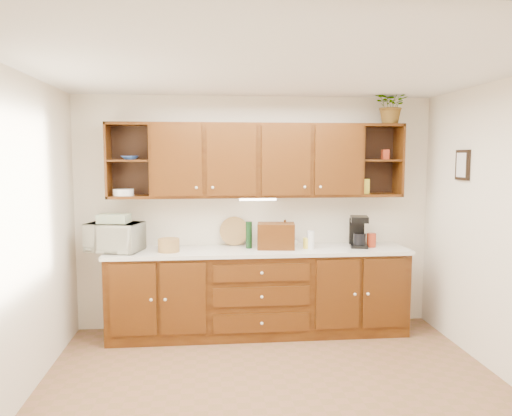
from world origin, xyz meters
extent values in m
plane|color=brown|center=(0.00, 0.00, 0.00)|extent=(4.00, 4.00, 0.00)
plane|color=white|center=(0.00, 0.00, 2.60)|extent=(4.00, 4.00, 0.00)
plane|color=#EDE1C7|center=(0.00, 1.75, 1.30)|extent=(4.00, 0.00, 4.00)
plane|color=#EDE1C7|center=(-2.00, 0.00, 1.30)|extent=(0.00, 3.50, 3.50)
cube|color=#341605|center=(0.00, 1.45, 0.45)|extent=(3.20, 0.60, 0.90)
cube|color=white|center=(0.00, 1.44, 0.92)|extent=(3.24, 0.64, 0.04)
cube|color=#341605|center=(0.00, 1.58, 1.89)|extent=(2.30, 0.33, 0.80)
cube|color=black|center=(-1.38, 1.74, 1.89)|extent=(0.45, 0.02, 0.80)
cube|color=black|center=(1.38, 1.74, 1.89)|extent=(0.45, 0.02, 0.80)
cube|color=#341605|center=(-1.38, 1.58, 1.89)|extent=(0.43, 0.30, 0.02)
cube|color=#341605|center=(1.38, 1.58, 1.89)|extent=(0.43, 0.30, 0.02)
cube|color=#341605|center=(1.38, 1.58, 2.27)|extent=(0.45, 0.33, 0.03)
cube|color=white|center=(0.00, 1.53, 1.47)|extent=(0.40, 0.05, 0.02)
cube|color=black|center=(1.98, 0.90, 1.85)|extent=(0.03, 0.24, 0.30)
cylinder|color=#A17E43|center=(-0.95, 1.37, 1.01)|extent=(0.27, 0.27, 0.14)
imported|color=beige|center=(-1.52, 1.45, 1.09)|extent=(0.63, 0.51, 0.30)
cube|color=#D6BB65|center=(-1.52, 1.45, 1.29)|extent=(0.34, 0.27, 0.09)
cylinder|color=black|center=(-0.10, 1.50, 1.09)|extent=(0.08, 0.08, 0.29)
cylinder|color=#A17E43|center=(-0.25, 1.69, 0.95)|extent=(0.32, 0.09, 0.32)
cube|color=#341605|center=(0.19, 1.44, 1.08)|extent=(0.42, 0.30, 0.28)
cylinder|color=#341605|center=(0.29, 1.50, 1.09)|extent=(0.02, 0.02, 0.31)
cylinder|color=#341605|center=(0.29, 1.50, 0.95)|extent=(0.12, 0.12, 0.02)
imported|color=white|center=(0.38, 1.51, 0.98)|extent=(0.13, 0.13, 0.09)
imported|color=white|center=(0.24, 1.56, 0.98)|extent=(0.13, 0.13, 0.09)
imported|color=white|center=(0.27, 1.42, 0.98)|extent=(0.13, 0.13, 0.09)
cylinder|color=#9E2F16|center=(1.25, 1.44, 1.02)|extent=(0.13, 0.13, 0.15)
cylinder|color=white|center=(0.56, 1.40, 1.04)|extent=(0.10, 0.10, 0.19)
cylinder|color=yellow|center=(0.52, 1.42, 1.00)|extent=(0.09, 0.09, 0.11)
cube|color=black|center=(1.11, 1.44, 0.96)|extent=(0.23, 0.27, 0.04)
cube|color=black|center=(1.11, 1.53, 1.10)|extent=(0.17, 0.09, 0.29)
cube|color=black|center=(1.11, 1.44, 1.25)|extent=(0.23, 0.27, 0.06)
cylinder|color=black|center=(1.11, 1.42, 1.03)|extent=(0.16, 0.16, 0.13)
imported|color=#294A98|center=(-1.36, 1.55, 1.92)|extent=(0.22, 0.22, 0.04)
cylinder|color=white|center=(-1.43, 1.55, 1.56)|extent=(0.24, 0.24, 0.07)
cube|color=yellow|center=(1.19, 1.56, 1.60)|extent=(0.11, 0.09, 0.16)
cube|color=#9E2F16|center=(1.43, 1.56, 1.95)|extent=(0.07, 0.06, 0.11)
imported|color=#999999|center=(1.48, 1.54, 2.49)|extent=(0.46, 0.43, 0.41)
camera|label=1|loc=(-0.55, -3.84, 1.94)|focal=35.00mm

